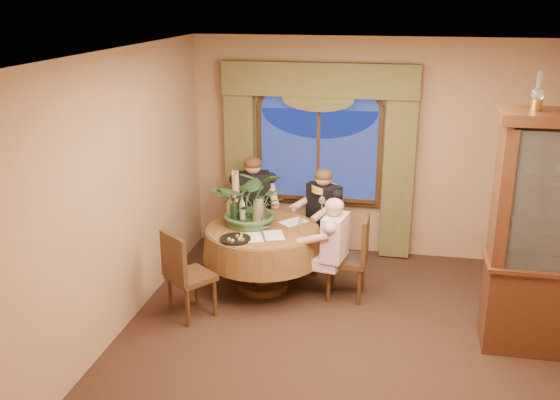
% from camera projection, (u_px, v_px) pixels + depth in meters
% --- Properties ---
extents(floor, '(5.00, 5.00, 0.00)m').
position_uv_depth(floor, '(342.00, 348.00, 6.07)').
color(floor, black).
rests_on(floor, ground).
extents(wall_back, '(4.50, 0.00, 4.50)m').
position_uv_depth(wall_back, '(366.00, 149.00, 7.96)').
color(wall_back, '#9B7253').
rests_on(wall_back, ground).
extents(ceiling, '(5.00, 5.00, 0.00)m').
position_uv_depth(ceiling, '(352.00, 55.00, 5.19)').
color(ceiling, white).
rests_on(ceiling, wall_back).
extents(window, '(1.62, 0.10, 1.32)m').
position_uv_depth(window, '(318.00, 156.00, 8.04)').
color(window, navy).
rests_on(window, wall_back).
extents(arched_transom, '(1.60, 0.06, 0.44)m').
position_uv_depth(arched_transom, '(320.00, 95.00, 7.79)').
color(arched_transom, navy).
rests_on(arched_transom, wall_back).
extents(drapery_left, '(0.38, 0.14, 2.32)m').
position_uv_depth(drapery_left, '(240.00, 161.00, 8.22)').
color(drapery_left, brown).
rests_on(drapery_left, floor).
extents(drapery_right, '(0.38, 0.14, 2.32)m').
position_uv_depth(drapery_right, '(399.00, 170.00, 7.83)').
color(drapery_right, brown).
rests_on(drapery_right, floor).
extents(swag_valance, '(2.45, 0.16, 0.42)m').
position_uv_depth(swag_valance, '(319.00, 80.00, 7.65)').
color(swag_valance, brown).
rests_on(swag_valance, wall_back).
extents(dining_table, '(1.73, 1.73, 0.75)m').
position_uv_depth(dining_table, '(263.00, 258.00, 7.20)').
color(dining_table, maroon).
rests_on(dining_table, floor).
extents(oil_lamp_left, '(0.11, 0.11, 0.34)m').
position_uv_depth(oil_lamp_left, '(538.00, 91.00, 5.37)').
color(oil_lamp_left, '#A5722D').
rests_on(oil_lamp_left, china_cabinet).
extents(chair_right, '(0.43, 0.43, 0.96)m').
position_uv_depth(chair_right, '(346.00, 258.00, 6.97)').
color(chair_right, black).
rests_on(chair_right, floor).
extents(chair_back_right, '(0.59, 0.59, 0.96)m').
position_uv_depth(chair_back_right, '(317.00, 232.00, 7.71)').
color(chair_back_right, black).
rests_on(chair_back_right, floor).
extents(chair_back, '(0.54, 0.54, 0.96)m').
position_uv_depth(chair_back, '(252.00, 220.00, 8.11)').
color(chair_back, black).
rests_on(chair_back, floor).
extents(chair_front_left, '(0.59, 0.59, 0.96)m').
position_uv_depth(chair_front_left, '(191.00, 274.00, 6.55)').
color(chair_front_left, black).
rests_on(chair_front_left, floor).
extents(person_pink, '(0.47, 0.50, 1.21)m').
position_uv_depth(person_pink, '(335.00, 251.00, 6.82)').
color(person_pink, beige).
rests_on(person_pink, floor).
extents(person_back, '(0.61, 0.59, 1.35)m').
position_uv_depth(person_back, '(253.00, 207.00, 8.00)').
color(person_back, black).
rests_on(person_back, floor).
extents(person_scarf, '(0.63, 0.62, 1.29)m').
position_uv_depth(person_scarf, '(324.00, 219.00, 7.68)').
color(person_scarf, black).
rests_on(person_scarf, floor).
extents(stoneware_vase, '(0.15, 0.15, 0.29)m').
position_uv_depth(stoneware_vase, '(258.00, 212.00, 7.17)').
color(stoneware_vase, '#907A59').
rests_on(stoneware_vase, dining_table).
extents(centerpiece_plant, '(0.90, 1.00, 0.78)m').
position_uv_depth(centerpiece_plant, '(253.00, 175.00, 7.03)').
color(centerpiece_plant, '#375A36').
rests_on(centerpiece_plant, dining_table).
extents(olive_bowl, '(0.16, 0.16, 0.05)m').
position_uv_depth(olive_bowl, '(263.00, 226.00, 7.06)').
color(olive_bowl, '#4E562D').
rests_on(olive_bowl, dining_table).
extents(cheese_platter, '(0.34, 0.34, 0.02)m').
position_uv_depth(cheese_platter, '(235.00, 239.00, 6.74)').
color(cheese_platter, black).
rests_on(cheese_platter, dining_table).
extents(wine_bottle_0, '(0.07, 0.07, 0.33)m').
position_uv_depth(wine_bottle_0, '(241.00, 208.00, 7.23)').
color(wine_bottle_0, black).
rests_on(wine_bottle_0, dining_table).
extents(wine_bottle_1, '(0.07, 0.07, 0.33)m').
position_uv_depth(wine_bottle_1, '(234.00, 212.00, 7.11)').
color(wine_bottle_1, black).
rests_on(wine_bottle_1, dining_table).
extents(wine_bottle_2, '(0.07, 0.07, 0.33)m').
position_uv_depth(wine_bottle_2, '(242.00, 210.00, 7.16)').
color(wine_bottle_2, tan).
rests_on(wine_bottle_2, dining_table).
extents(wine_bottle_3, '(0.07, 0.07, 0.33)m').
position_uv_depth(wine_bottle_3, '(230.00, 209.00, 7.20)').
color(wine_bottle_3, tan).
rests_on(wine_bottle_3, dining_table).
extents(tasting_paper_0, '(0.30, 0.35, 0.00)m').
position_uv_depth(tasting_paper_0, '(274.00, 235.00, 6.86)').
color(tasting_paper_0, white).
rests_on(tasting_paper_0, dining_table).
extents(tasting_paper_1, '(0.35, 0.37, 0.00)m').
position_uv_depth(tasting_paper_1, '(293.00, 222.00, 7.27)').
color(tasting_paper_1, white).
rests_on(tasting_paper_1, dining_table).
extents(tasting_paper_2, '(0.30, 0.35, 0.00)m').
position_uv_depth(tasting_paper_2, '(252.00, 237.00, 6.80)').
color(tasting_paper_2, white).
rests_on(tasting_paper_2, dining_table).
extents(wine_glass_person_pink, '(0.07, 0.07, 0.18)m').
position_uv_depth(wine_glass_person_pink, '(301.00, 226.00, 6.89)').
color(wine_glass_person_pink, silver).
rests_on(wine_glass_person_pink, dining_table).
extents(wine_glass_person_back, '(0.07, 0.07, 0.18)m').
position_uv_depth(wine_glass_person_back, '(258.00, 208.00, 7.49)').
color(wine_glass_person_back, silver).
rests_on(wine_glass_person_back, dining_table).
extents(wine_glass_person_scarf, '(0.07, 0.07, 0.18)m').
position_uv_depth(wine_glass_person_scarf, '(294.00, 212.00, 7.33)').
color(wine_glass_person_scarf, silver).
rests_on(wine_glass_person_scarf, dining_table).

